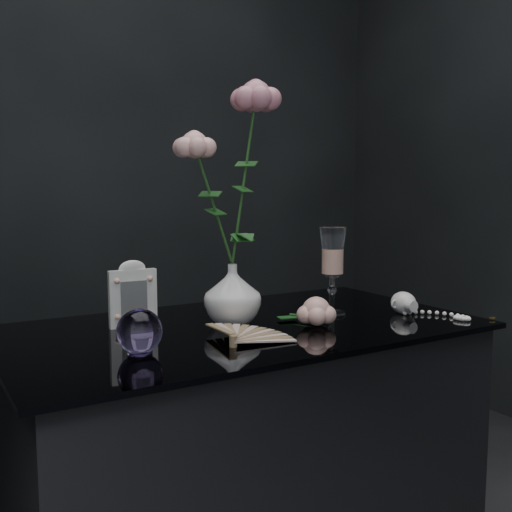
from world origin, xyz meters
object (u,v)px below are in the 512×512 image
paperweight (139,331)px  wine_glass (332,271)px  vase (233,294)px  picture_frame (133,293)px  pearl_jar (404,302)px  loose_rose (316,311)px

paperweight → wine_glass: bearing=10.2°
vase → wine_glass: bearing=-8.2°
picture_frame → paperweight: bearing=-103.5°
vase → pearl_jar: 0.43m
vase → wine_glass: 0.26m
vase → picture_frame: bearing=156.9°
vase → wine_glass: size_ratio=0.64×
vase → loose_rose: 0.19m
wine_glass → picture_frame: bearing=164.9°
pearl_jar → paperweight: bearing=-176.7°
paperweight → loose_rose: paperweight is taller
wine_glass → vase: bearing=171.8°
vase → loose_rose: vase is taller
picture_frame → vase: bearing=-20.3°
wine_glass → picture_frame: 0.48m
vase → picture_frame: size_ratio=0.91×
wine_glass → loose_rose: (-0.11, -0.08, -0.07)m
wine_glass → loose_rose: bearing=-143.2°
pearl_jar → vase: bearing=166.2°
picture_frame → pearl_jar: (0.62, -0.21, -0.05)m
wine_glass → paperweight: 0.53m
picture_frame → pearl_jar: 0.65m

